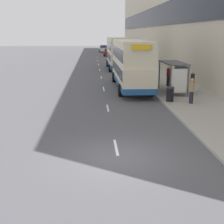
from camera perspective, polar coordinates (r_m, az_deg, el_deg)
name	(u,v)px	position (r m, az deg, el deg)	size (l,w,h in m)	color
ground_plane	(118,157)	(12.92, 1.11, -8.23)	(220.00, 220.00, 0.00)	#515156
pavement	(139,64)	(51.18, 4.89, 8.80)	(5.00, 93.00, 0.14)	#A39E93
terrace_facade	(165,11)	(51.79, 9.69, 17.77)	(3.10, 93.00, 16.50)	beige
lane_mark_0	(116,147)	(13.95, 0.74, -6.45)	(0.12, 2.00, 0.01)	silver
lane_mark_1	(108,108)	(21.05, -0.79, 0.73)	(0.12, 2.00, 0.01)	silver
lane_mark_2	(104,89)	(28.32, -1.53, 4.26)	(0.12, 2.00, 0.01)	silver
lane_mark_3	(101,77)	(35.66, -1.98, 6.34)	(0.12, 2.00, 0.01)	silver
lane_mark_4	(100,70)	(43.02, -2.27, 7.71)	(0.12, 2.00, 0.01)	silver
lane_mark_5	(99,64)	(50.41, -2.48, 8.68)	(0.12, 2.00, 0.01)	silver
lane_mark_6	(98,60)	(57.81, -2.64, 9.40)	(0.12, 2.00, 0.01)	silver
lane_mark_7	(97,57)	(65.21, -2.76, 9.96)	(0.12, 2.00, 0.01)	silver
bus_shelter	(176,72)	(25.90, 11.67, 7.21)	(1.60, 4.20, 2.48)	#4C4C51
double_decker_bus_near	(131,63)	(28.32, 3.50, 8.89)	(2.85, 11.54, 4.30)	beige
double_decker_bus_ahead	(118,52)	(43.85, 1.07, 10.83)	(2.85, 10.16, 4.30)	beige
car_0	(108,52)	(68.44, -0.67, 10.86)	(2.03, 3.94, 1.66)	maroon
car_1	(103,49)	(82.87, -1.59, 11.50)	(2.08, 4.57, 1.80)	silver
pedestrian_at_shelter	(192,91)	(22.39, 14.36, 3.81)	(0.35, 0.35, 1.76)	#23232D
pedestrian_1	(192,81)	(27.21, 14.49, 5.50)	(0.33, 0.33, 1.67)	#23232D
pedestrian_2	(168,76)	(29.36, 10.27, 6.51)	(0.36, 0.36, 1.84)	#23232D
litter_bin	(170,94)	(22.80, 10.56, 3.25)	(0.55, 0.55, 1.05)	black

